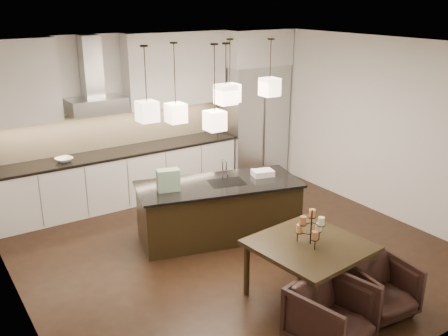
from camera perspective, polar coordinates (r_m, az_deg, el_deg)
floor at (r=7.09m, az=0.90°, el=-9.34°), size 5.50×5.50×0.02m
ceiling at (r=6.26m, az=1.03°, el=13.99°), size 5.50×5.50×0.02m
wall_back at (r=8.88m, az=-9.15°, el=6.04°), size 5.50×0.02×2.80m
wall_front at (r=4.68m, az=20.44°, el=-7.01°), size 5.50×0.02×2.80m
wall_left at (r=5.57m, az=-23.30°, el=-3.21°), size 0.02×5.50×2.80m
wall_right at (r=8.35m, az=16.88°, el=4.64°), size 0.02×5.50×2.80m
refrigerator at (r=9.67m, az=3.34°, el=5.34°), size 1.20×0.72×2.15m
fridge_panel at (r=9.44m, az=3.51°, el=13.62°), size 1.26×0.72×0.65m
lower_cabinets at (r=8.63m, az=-11.67°, el=-1.16°), size 4.21×0.62×0.88m
countertop at (r=8.48m, az=-11.88°, el=1.76°), size 4.21×0.66×0.04m
backsplash at (r=8.66m, az=-12.77°, el=4.36°), size 4.21×0.02×0.63m
upper_cab_left at (r=7.94m, az=-22.94°, el=8.98°), size 1.25×0.35×1.25m
upper_cab_right at (r=8.81m, az=-5.56°, el=11.22°), size 1.85×0.35×1.25m
hood_canopy at (r=8.23m, az=-14.35°, el=6.95°), size 0.90×0.52×0.24m
hood_chimney at (r=8.23m, az=-14.95°, el=11.15°), size 0.30×0.28×0.96m
fruit_bowl at (r=8.15m, az=-17.82°, el=0.91°), size 0.31×0.31×0.06m
island_body at (r=7.30m, az=-0.61°, el=-4.91°), size 2.41×1.45×0.79m
island_top at (r=7.14m, az=-0.62°, el=-1.87°), size 2.50×1.54×0.04m
faucet at (r=7.18m, az=-0.16°, el=-0.14°), size 0.14×0.23×0.34m
tote_bag at (r=6.85m, az=-6.40°, el=-1.39°), size 0.34×0.24×0.31m
food_container at (r=7.43m, az=4.44°, el=-0.57°), size 0.35×0.29×0.09m
dining_table at (r=5.97m, az=9.63°, el=-11.50°), size 1.29×1.29×0.70m
candelabra at (r=5.71m, az=9.94°, el=-6.66°), size 0.37×0.37×0.41m
candle_a at (r=5.82m, az=10.77°, el=-6.64°), size 0.08×0.08×0.09m
candle_b at (r=5.75m, az=8.63°, el=-6.84°), size 0.08×0.08×0.09m
candle_c at (r=5.62m, az=10.34°, el=-7.59°), size 0.08×0.08×0.09m
candle_d at (r=5.79m, az=10.05°, el=-5.11°), size 0.08×0.08×0.09m
candle_e at (r=5.59m, az=9.03°, el=-5.94°), size 0.08×0.08×0.09m
candle_f at (r=5.61m, az=11.07°, el=-5.99°), size 0.08×0.08×0.09m
armchair_left at (r=5.31m, az=12.15°, el=-16.14°), size 0.86×0.87×0.67m
armchair_right at (r=5.94m, az=17.53°, el=-12.96°), size 0.71×0.73×0.60m
pendant_a at (r=6.42m, az=-8.77°, el=6.41°), size 0.24×0.24×0.26m
pendant_b at (r=6.83m, az=-5.52°, el=6.28°), size 0.24×0.24×0.26m
pendant_c at (r=6.65m, az=0.21°, el=8.41°), size 0.24×0.24×0.26m
pendant_d at (r=7.32m, az=0.67°, el=8.57°), size 0.24×0.24×0.26m
pendant_e at (r=7.37m, az=5.24°, el=9.21°), size 0.24×0.24×0.26m
pendant_f at (r=6.62m, az=-1.06°, el=5.43°), size 0.24×0.24×0.26m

